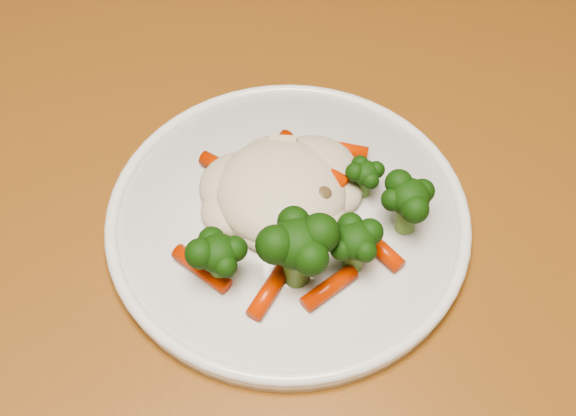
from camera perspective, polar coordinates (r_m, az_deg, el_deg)
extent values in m
plane|color=brown|center=(1.39, -18.04, -11.73)|extent=(3.00, 3.00, 0.00)
cube|color=brown|center=(0.61, -9.69, 1.72)|extent=(1.48, 1.17, 0.04)
cube|color=brown|center=(1.25, 20.68, 6.69)|extent=(0.07, 0.07, 0.71)
cylinder|color=white|center=(0.55, 0.00, -0.86)|extent=(0.27, 0.27, 0.01)
ellipsoid|color=beige|center=(0.54, -0.58, 2.12)|extent=(0.12, 0.11, 0.04)
ellipsoid|color=black|center=(0.50, -5.46, -4.32)|extent=(0.05, 0.05, 0.04)
ellipsoid|color=black|center=(0.49, 0.72, -3.83)|extent=(0.06, 0.06, 0.05)
ellipsoid|color=black|center=(0.51, 5.25, -3.33)|extent=(0.05, 0.05, 0.04)
ellipsoid|color=black|center=(0.53, 9.39, 0.03)|extent=(0.05, 0.05, 0.04)
ellipsoid|color=black|center=(0.55, 6.08, 2.18)|extent=(0.03, 0.03, 0.03)
cylinder|color=red|center=(0.57, -4.58, 2.93)|extent=(0.04, 0.05, 0.01)
cylinder|color=red|center=(0.58, -1.00, 4.28)|extent=(0.04, 0.04, 0.01)
cylinder|color=red|center=(0.58, 4.03, 4.68)|extent=(0.05, 0.04, 0.01)
cylinder|color=red|center=(0.52, -6.84, -4.77)|extent=(0.03, 0.05, 0.01)
cylinder|color=red|center=(0.50, -1.53, -6.63)|extent=(0.04, 0.04, 0.01)
cylinder|color=red|center=(0.51, 3.28, -6.30)|extent=(0.05, 0.02, 0.01)
cylinder|color=red|center=(0.53, 7.43, -3.33)|extent=(0.02, 0.04, 0.01)
cylinder|color=red|center=(0.55, 2.83, 2.86)|extent=(0.03, 0.04, 0.01)
ellipsoid|color=brown|center=(0.54, 0.04, 2.37)|extent=(0.03, 0.03, 0.02)
ellipsoid|color=brown|center=(0.53, 2.50, 1.01)|extent=(0.02, 0.02, 0.01)
ellipsoid|color=brown|center=(0.53, -1.40, 1.16)|extent=(0.02, 0.02, 0.02)
cube|color=#D2BB8C|center=(0.56, -2.20, 3.87)|extent=(0.02, 0.02, 0.01)
cube|color=#D2BB8C|center=(0.56, -0.39, 4.82)|extent=(0.03, 0.02, 0.01)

